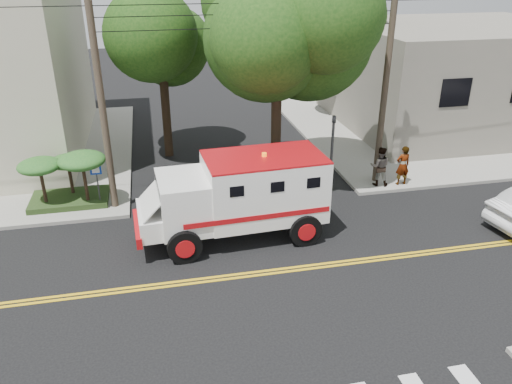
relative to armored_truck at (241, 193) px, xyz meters
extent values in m
plane|color=black|center=(0.82, -2.62, -1.80)|extent=(100.00, 100.00, 0.00)
cube|color=gray|center=(14.32, 10.88, -1.73)|extent=(17.00, 17.00, 0.15)
cube|color=slate|center=(15.82, 11.38, 1.35)|extent=(14.00, 12.00, 6.00)
cylinder|color=#382D23|center=(-4.78, 3.38, 2.70)|extent=(0.28, 0.28, 9.00)
cylinder|color=#382D23|center=(7.12, 3.58, 2.70)|extent=(0.28, 0.28, 9.00)
cylinder|color=black|center=(2.32, 3.88, 1.70)|extent=(0.44, 0.44, 7.00)
sphere|color=#163B10|center=(2.32, 3.88, 5.20)|extent=(5.32, 5.32, 5.32)
sphere|color=#163B10|center=(3.46, 3.12, 5.77)|extent=(4.56, 4.56, 4.56)
cylinder|color=black|center=(-2.18, 9.38, 1.00)|extent=(0.44, 0.44, 5.60)
sphere|color=#163B10|center=(-2.18, 9.38, 3.80)|extent=(3.92, 3.92, 3.92)
sphere|color=#163B10|center=(-1.34, 8.82, 4.22)|extent=(3.36, 3.36, 3.36)
cylinder|color=black|center=(9.32, 13.38, 1.17)|extent=(0.44, 0.44, 5.95)
sphere|color=#163B10|center=(9.32, 13.38, 4.15)|extent=(4.20, 4.20, 4.20)
sphere|color=#163B10|center=(10.22, 12.78, 4.60)|extent=(3.60, 3.60, 3.60)
cylinder|color=#3F3F42|center=(4.62, 2.98, 0.00)|extent=(0.12, 0.12, 3.60)
imported|color=#3F3F42|center=(4.62, 2.98, 1.35)|extent=(0.15, 0.18, 0.90)
cylinder|color=#3F3F42|center=(-5.38, 3.58, -0.80)|extent=(0.06, 0.06, 2.00)
cube|color=#0C33A5|center=(-5.38, 3.52, 0.00)|extent=(0.45, 0.03, 0.45)
cube|color=#1E3314|center=(-6.68, 4.18, -1.53)|extent=(3.20, 2.00, 0.24)
cylinder|color=black|center=(-7.58, 3.88, -0.65)|extent=(0.14, 0.14, 1.52)
ellipsoid|color=#195420|center=(-7.58, 3.88, 0.20)|extent=(1.73, 1.73, 0.60)
cylinder|color=black|center=(-6.58, 4.58, -0.73)|extent=(0.14, 0.14, 1.36)
ellipsoid|color=#195420|center=(-6.58, 4.58, 0.03)|extent=(1.55, 1.55, 0.54)
cylinder|color=black|center=(-5.88, 3.68, -0.57)|extent=(0.14, 0.14, 1.68)
ellipsoid|color=#195420|center=(-5.88, 3.68, 0.37)|extent=(1.91, 1.91, 0.66)
cube|color=white|center=(0.90, 0.05, 0.14)|extent=(4.44, 2.77, 2.32)
cube|color=white|center=(-2.08, -0.11, -0.09)|extent=(1.90, 2.53, 1.88)
cube|color=black|center=(-2.94, -0.16, 0.41)|extent=(0.17, 1.88, 0.77)
cube|color=white|center=(-3.24, -0.17, -0.64)|extent=(1.11, 2.26, 0.77)
cube|color=#AD0D12|center=(-3.79, -0.20, -0.92)|extent=(0.33, 2.39, 0.39)
cube|color=#AD0D12|center=(0.90, 0.05, 1.33)|extent=(4.44, 2.77, 0.07)
cylinder|color=black|center=(-2.24, -1.36, -1.19)|extent=(1.23, 0.42, 1.22)
cylinder|color=black|center=(-2.37, 1.11, -1.19)|extent=(1.23, 0.42, 1.22)
cylinder|color=black|center=(2.18, -1.12, -1.19)|extent=(1.23, 0.42, 1.22)
cylinder|color=black|center=(2.05, 1.35, -1.19)|extent=(1.23, 0.42, 1.22)
imported|color=gray|center=(8.06, 2.88, -0.72)|extent=(0.70, 0.48, 1.85)
imported|color=gray|center=(7.01, 3.04, -0.74)|extent=(1.08, 0.97, 1.82)
camera|label=1|loc=(-2.96, -16.33, 7.77)|focal=35.00mm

